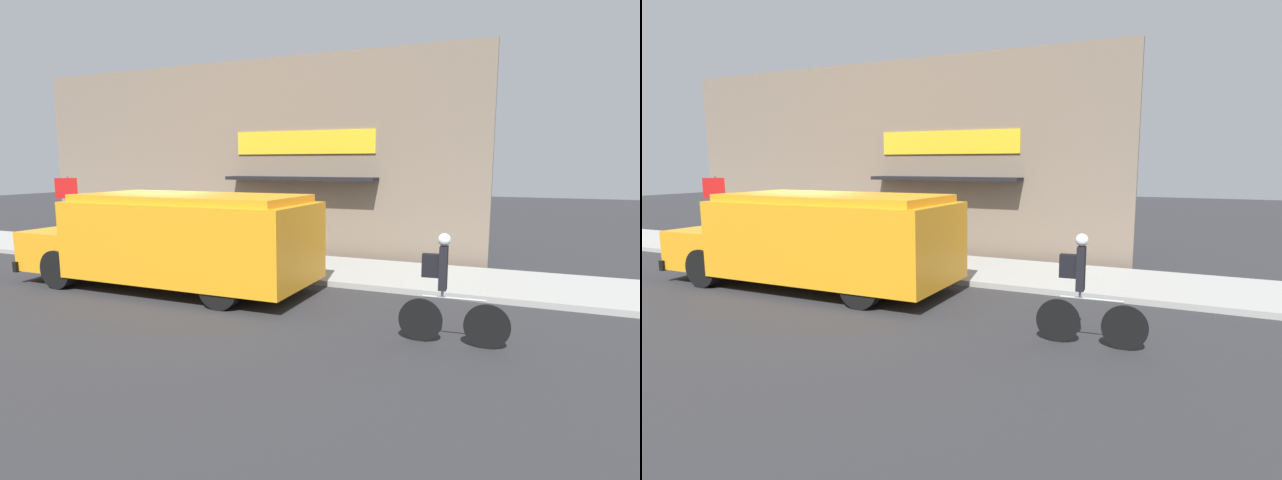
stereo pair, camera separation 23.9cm
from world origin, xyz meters
TOP-DOWN VIEW (x-y plane):
  - ground_plane at (0.00, 0.00)m, footprint 70.00×70.00m
  - sidewalk at (0.00, 1.46)m, footprint 28.00×2.92m
  - storefront at (0.06, 3.36)m, footprint 15.40×0.82m
  - school_bus at (1.46, -1.46)m, footprint 6.92×2.81m
  - cyclist at (7.54, -2.67)m, footprint 1.68×0.21m
  - stop_sign_post at (-4.05, 0.46)m, footprint 0.45×0.45m
  - trash_bin at (1.43, 1.33)m, footprint 0.63×0.63m

SIDE VIEW (x-z plane):
  - ground_plane at x=0.00m, z-range 0.00..0.00m
  - sidewalk at x=0.00m, z-range 0.00..0.13m
  - trash_bin at x=1.43m, z-range 0.13..0.99m
  - cyclist at x=7.54m, z-range -0.05..1.68m
  - school_bus at x=1.46m, z-range 0.07..2.19m
  - stop_sign_post at x=-4.05m, z-range 0.52..2.80m
  - storefront at x=0.06m, z-range -0.01..5.87m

